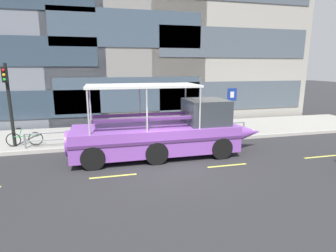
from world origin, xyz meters
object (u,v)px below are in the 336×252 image
at_px(pedestrian_near_bow, 191,117).
at_px(traffic_light_pole, 9,97).
at_px(duck_tour_boat, 168,133).
at_px(parking_sign, 231,103).
at_px(leaned_bicycle, 25,139).

bearing_deg(pedestrian_near_bow, traffic_light_pole, -174.23).
height_order(traffic_light_pole, duck_tour_boat, traffic_light_pole).
height_order(traffic_light_pole, pedestrian_near_bow, traffic_light_pole).
relative_size(parking_sign, duck_tour_boat, 0.29).
xyz_separation_m(traffic_light_pole, pedestrian_near_bow, (9.72, 0.98, -1.60)).
bearing_deg(duck_tour_boat, traffic_light_pole, 160.19).
bearing_deg(duck_tour_boat, parking_sign, 31.36).
bearing_deg(duck_tour_boat, pedestrian_near_bow, 56.91).
bearing_deg(parking_sign, leaned_bicycle, -178.83).
xyz_separation_m(traffic_light_pole, leaned_bicycle, (0.50, -0.03, -2.13)).
relative_size(duck_tour_boat, pedestrian_near_bow, 6.31).
bearing_deg(leaned_bicycle, traffic_light_pole, 176.65).
bearing_deg(traffic_light_pole, duck_tour_boat, -19.81).
height_order(duck_tour_boat, pedestrian_near_bow, duck_tour_boat).
height_order(parking_sign, leaned_bicycle, parking_sign).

